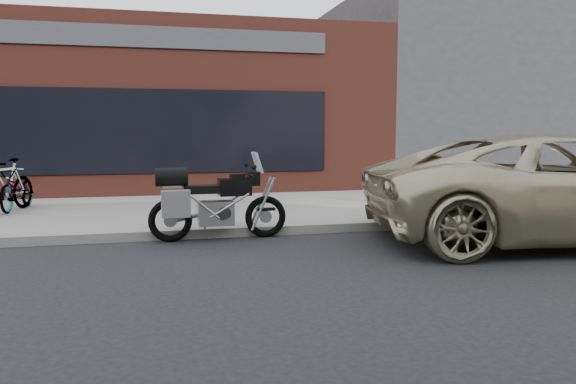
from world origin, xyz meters
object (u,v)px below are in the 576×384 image
motorcycle (210,203)px  bicycle_front (18,188)px  minivan (563,189)px  bicycle_rear (6,186)px

motorcycle → bicycle_front: motorcycle is taller
minivan → bicycle_rear: 9.85m
bicycle_front → bicycle_rear: (-0.12, -0.32, 0.08)m
bicycle_rear → motorcycle: bearing=-18.7°
motorcycle → bicycle_front: (-3.47, 3.25, -0.02)m
motorcycle → bicycle_front: 4.75m
minivan → bicycle_rear: bearing=73.1°
minivan → bicycle_front: (-8.71, 4.66, -0.25)m
motorcycle → minivan: 5.44m
minivan → bicycle_front: bearing=71.1°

